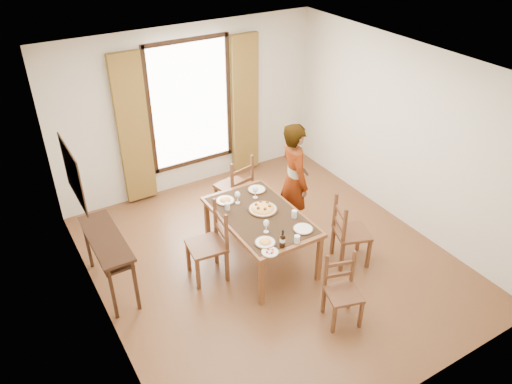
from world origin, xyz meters
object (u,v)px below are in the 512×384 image
console_table (107,245)px  man (294,180)px  dining_table (260,219)px  pasta_platter (263,207)px

console_table → man: bearing=-3.7°
dining_table → man: (0.76, 0.33, 0.19)m
pasta_platter → man: bearing=20.9°
console_table → man: (2.67, -0.17, 0.19)m
dining_table → console_table: bearing=165.1°
dining_table → pasta_platter: size_ratio=3.99×
console_table → dining_table: 1.97m
console_table → pasta_platter: size_ratio=3.00×
console_table → man: 2.68m
console_table → man: size_ratio=0.69×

